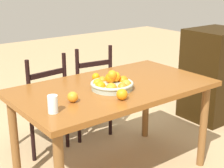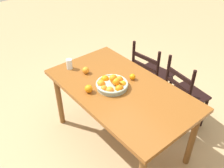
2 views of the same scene
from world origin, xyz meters
TOP-DOWN VIEW (x-y plane):
  - dining_table at (0.00, 0.00)m, footprint 1.54×0.88m
  - chair_near_window at (0.27, 0.75)m, footprint 0.46×0.46m
  - chair_by_cabinet at (-0.27, 0.76)m, footprint 0.47×0.47m
  - cabinet at (1.65, 0.26)m, footprint 0.61×0.54m
  - fruit_bowl at (-0.06, -0.06)m, footprint 0.32×0.32m
  - orange_loose_0 at (-0.14, -0.28)m, footprint 0.08×0.08m
  - orange_loose_1 at (-0.43, -0.12)m, footprint 0.07×0.07m
  - orange_loose_2 at (-0.03, 0.19)m, footprint 0.06×0.06m
  - drinking_glass at (-0.63, -0.20)m, footprint 0.06×0.06m

SIDE VIEW (x-z plane):
  - chair_near_window at x=0.27m, z-range -0.03..0.92m
  - chair_by_cabinet at x=-0.27m, z-range -0.02..0.91m
  - cabinet at x=1.65m, z-range 0.00..1.02m
  - dining_table at x=0.00m, z-range 0.30..1.07m
  - orange_loose_2 at x=-0.03m, z-range 0.78..0.84m
  - orange_loose_1 at x=-0.43m, z-range 0.78..0.85m
  - orange_loose_0 at x=-0.14m, z-range 0.78..0.86m
  - fruit_bowl at x=-0.06m, z-range 0.74..0.89m
  - drinking_glass at x=-0.63m, z-range 0.78..0.89m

